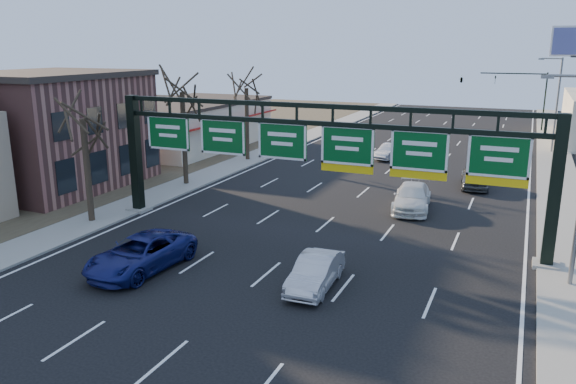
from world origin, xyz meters
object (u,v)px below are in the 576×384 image
at_px(car_silver_sedan, 315,272).
at_px(car_white_wagon, 412,197).
at_px(car_blue_suv, 141,254).
at_px(sign_gantry, 317,152).

height_order(car_silver_sedan, car_white_wagon, car_white_wagon).
bearing_deg(car_blue_suv, car_white_wagon, 61.85).
bearing_deg(car_blue_suv, car_silver_sedan, 13.74).
bearing_deg(car_white_wagon, sign_gantry, -125.18).
bearing_deg(car_silver_sedan, car_white_wagon, 81.42).
xyz_separation_m(sign_gantry, car_blue_suv, (-5.69, -7.80, -3.83)).
distance_m(sign_gantry, car_silver_sedan, 7.94).
bearing_deg(car_silver_sedan, car_blue_suv, -173.24).
bearing_deg(car_blue_suv, sign_gantry, 58.31).
relative_size(car_blue_suv, car_silver_sedan, 1.34).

